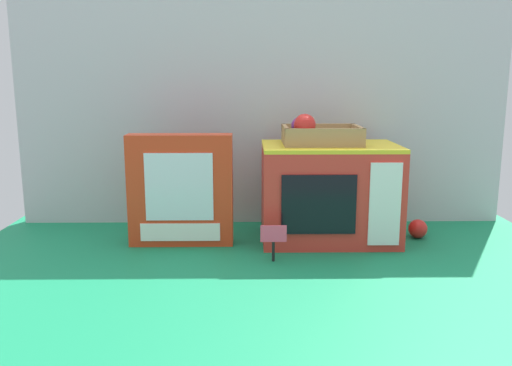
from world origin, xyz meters
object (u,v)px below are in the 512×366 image
object	(u,v)px
cookie_set_box	(181,190)
price_sign	(273,238)
food_groups_crate	(317,135)
loose_toy_apple	(418,229)
toy_microwave	(329,193)

from	to	relation	value
cookie_set_box	price_sign	xyz separation A→B (m)	(0.26, -0.16, -0.10)
food_groups_crate	loose_toy_apple	bearing A→B (deg)	2.23
toy_microwave	price_sign	xyz separation A→B (m)	(-0.18, -0.20, -0.08)
price_sign	loose_toy_apple	world-z (taller)	price_sign
food_groups_crate	cookie_set_box	world-z (taller)	food_groups_crate
loose_toy_apple	toy_microwave	bearing A→B (deg)	-177.94
toy_microwave	food_groups_crate	distance (m)	0.18
loose_toy_apple	food_groups_crate	bearing A→B (deg)	-177.77
cookie_set_box	loose_toy_apple	bearing A→B (deg)	3.77
toy_microwave	loose_toy_apple	world-z (taller)	toy_microwave
toy_microwave	loose_toy_apple	size ratio (longest dim) A/B	6.92
food_groups_crate	loose_toy_apple	size ratio (longest dim) A/B	3.93
toy_microwave	cookie_set_box	size ratio (longest dim) A/B	1.23
toy_microwave	food_groups_crate	world-z (taller)	food_groups_crate
toy_microwave	cookie_set_box	world-z (taller)	cookie_set_box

